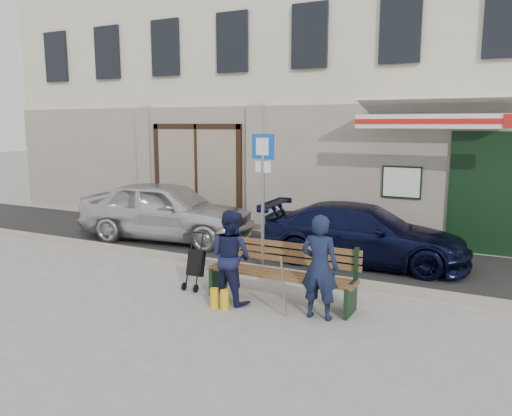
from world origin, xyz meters
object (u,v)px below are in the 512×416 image
Objects in this scene: bench at (278,273)px; man at (320,267)px; car_silver at (167,210)px; woman at (231,256)px; parking_sign at (263,179)px; stroller at (196,264)px; car_navy at (363,234)px.

bench is 1.59× the size of man.
car_silver is 4.57m from woman.
man is (4.92, -3.00, 0.04)m from car_silver.
parking_sign is 2.87m from man.
man reaches higher than car_silver.
car_silver is 4.43× the size of stroller.
car_silver is at bearing -33.07° from man.
woman is (3.47, -2.98, 0.02)m from car_silver.
car_navy is at bearing -88.08° from man.
man is at bearing -10.44° from stroller.
man reaches higher than woman.
stroller is at bearing -99.19° from parking_sign.
parking_sign is (3.06, -1.03, 1.00)m from car_silver.
bench is (4.12, -2.65, -0.26)m from car_silver.
car_navy is 2.68× the size of man.
stroller is (-1.50, -0.04, -0.04)m from bench.
man is (0.80, -0.34, 0.30)m from bench.
car_silver is 2.77× the size of man.
car_silver reaches higher than bench.
man reaches higher than stroller.
bench is at bearing -25.04° from man.
woman is (-0.65, -0.33, 0.27)m from bench.
car_navy is 1.69× the size of bench.
man is 1.04× the size of woman.
woman is 0.95m from stroller.
parking_sign reaches higher than car_silver.
parking_sign is at bearing 72.27° from stroller.
car_silver is 1.63× the size of parking_sign.
stroller is (2.62, -2.69, -0.29)m from car_silver.
parking_sign reaches higher than car_navy.
parking_sign is 1.76× the size of woman.
stroller is (-0.85, 0.29, -0.31)m from woman.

